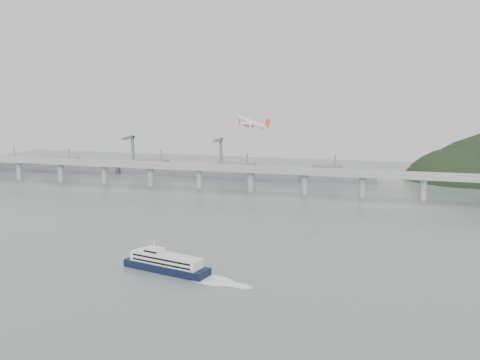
% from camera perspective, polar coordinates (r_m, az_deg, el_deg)
% --- Properties ---
extents(ground, '(900.00, 900.00, 0.00)m').
position_cam_1_polar(ground, '(273.47, -3.10, -9.36)').
color(ground, slate).
rests_on(ground, ground).
extents(bridge, '(800.00, 22.00, 23.90)m').
position_cam_1_polar(bridge, '(458.35, 4.68, 0.70)').
color(bridge, gray).
rests_on(bridge, ground).
extents(distant_fleet, '(453.00, 60.90, 40.00)m').
position_cam_1_polar(distant_fleet, '(568.87, -9.51, 1.20)').
color(distant_fleet, slate).
rests_on(distant_fleet, ground).
extents(ferry, '(76.57, 26.77, 14.63)m').
position_cam_1_polar(ferry, '(264.21, -8.27, -9.23)').
color(ferry, black).
rests_on(ferry, ground).
extents(airliner, '(30.81, 29.13, 11.70)m').
position_cam_1_polar(airliner, '(359.11, 1.29, 6.49)').
color(airliner, white).
rests_on(airliner, ground).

